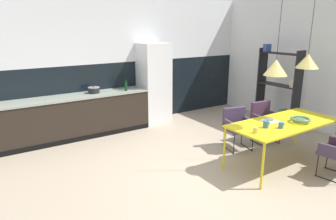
# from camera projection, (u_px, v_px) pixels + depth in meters

# --- Properties ---
(ground_plane) EXTENTS (9.07, 9.07, 0.00)m
(ground_plane) POSITION_uv_depth(u_px,v_px,m) (216.00, 176.00, 4.82)
(ground_plane) COLOR tan
(back_wall_splashback_dark) EXTENTS (6.98, 0.12, 1.48)m
(back_wall_splashback_dark) POSITION_uv_depth(u_px,v_px,m) (124.00, 93.00, 7.30)
(back_wall_splashback_dark) COLOR black
(back_wall_splashback_dark) RESTS_ON ground
(back_wall_panel_upper) EXTENTS (6.98, 0.12, 1.48)m
(back_wall_panel_upper) POSITION_uv_depth(u_px,v_px,m) (122.00, 29.00, 6.90)
(back_wall_panel_upper) COLOR silver
(back_wall_panel_upper) RESTS_ON back_wall_splashback_dark
(kitchen_counter) EXTENTS (3.63, 0.63, 0.90)m
(kitchen_counter) POSITION_uv_depth(u_px,v_px,m) (65.00, 118.00, 6.28)
(kitchen_counter) COLOR black
(kitchen_counter) RESTS_ON ground
(refrigerator_column) EXTENTS (0.67, 0.60, 1.92)m
(refrigerator_column) POSITION_uv_depth(u_px,v_px,m) (154.00, 84.00, 7.28)
(refrigerator_column) COLOR silver
(refrigerator_column) RESTS_ON ground
(dining_table) EXTENTS (1.98, 0.87, 0.76)m
(dining_table) POSITION_uv_depth(u_px,v_px,m) (284.00, 124.00, 5.05)
(dining_table) COLOR gold
(dining_table) RESTS_ON ground
(armchair_corner_seat) EXTENTS (0.58, 0.57, 0.78)m
(armchair_corner_seat) POSITION_uv_depth(u_px,v_px,m) (237.00, 123.00, 5.82)
(armchair_corner_seat) COLOR #3E3041
(armchair_corner_seat) RESTS_ON ground
(armchair_by_stool) EXTENTS (0.53, 0.52, 0.81)m
(armchair_by_stool) POSITION_uv_depth(u_px,v_px,m) (264.00, 117.00, 6.15)
(armchair_by_stool) COLOR #3E3041
(armchair_by_stool) RESTS_ON ground
(fruit_bowl) EXTENTS (0.32, 0.32, 0.08)m
(fruit_bowl) POSITION_uv_depth(u_px,v_px,m) (300.00, 119.00, 5.01)
(fruit_bowl) COLOR #4C704C
(fruit_bowl) RESTS_ON dining_table
(open_book) EXTENTS (0.25, 0.24, 0.02)m
(open_book) POSITION_uv_depth(u_px,v_px,m) (270.00, 121.00, 5.09)
(open_book) COLOR white
(open_book) RESTS_ON dining_table
(mug_dark_espresso) EXTENTS (0.12, 0.08, 0.09)m
(mug_dark_espresso) POSITION_uv_depth(u_px,v_px,m) (281.00, 125.00, 4.73)
(mug_dark_espresso) COLOR #335B93
(mug_dark_espresso) RESTS_ON dining_table
(mug_tall_blue) EXTENTS (0.14, 0.09, 0.11)m
(mug_tall_blue) POSITION_uv_depth(u_px,v_px,m) (266.00, 124.00, 4.75)
(mug_tall_blue) COLOR #335B93
(mug_tall_blue) RESTS_ON dining_table
(mug_wide_latte) EXTENTS (0.12, 0.07, 0.09)m
(mug_wide_latte) POSITION_uv_depth(u_px,v_px,m) (256.00, 130.00, 4.52)
(mug_wide_latte) COLOR gold
(mug_wide_latte) RESTS_ON dining_table
(cooking_pot) EXTENTS (0.25, 0.25, 0.15)m
(cooking_pot) POSITION_uv_depth(u_px,v_px,m) (94.00, 90.00, 6.52)
(cooking_pot) COLOR black
(cooking_pot) RESTS_ON kitchen_counter
(bottle_wine_green) EXTENTS (0.06, 0.06, 0.26)m
(bottle_wine_green) POSITION_uv_depth(u_px,v_px,m) (126.00, 86.00, 6.74)
(bottle_wine_green) COLOR #0F3319
(bottle_wine_green) RESTS_ON kitchen_counter
(open_shelf_unit) EXTENTS (0.30, 1.02, 1.89)m
(open_shelf_unit) POSITION_uv_depth(u_px,v_px,m) (279.00, 86.00, 7.05)
(open_shelf_unit) COLOR black
(open_shelf_unit) RESTS_ON ground
(pendant_lamp_over_table_near) EXTENTS (0.35, 0.35, 1.34)m
(pendant_lamp_over_table_near) POSITION_uv_depth(u_px,v_px,m) (276.00, 67.00, 4.55)
(pendant_lamp_over_table_near) COLOR black
(pendant_lamp_over_table_far) EXTENTS (0.37, 0.37, 1.29)m
(pendant_lamp_over_table_far) POSITION_uv_depth(u_px,v_px,m) (308.00, 61.00, 4.95)
(pendant_lamp_over_table_far) COLOR black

